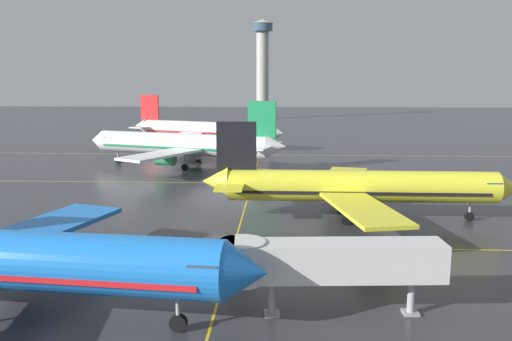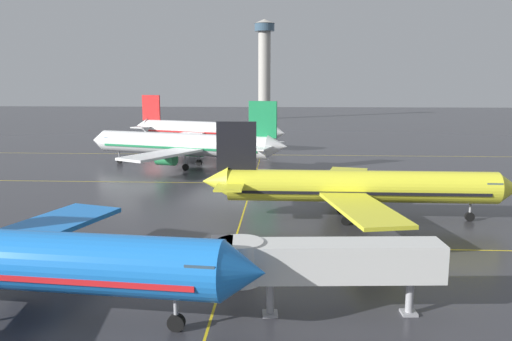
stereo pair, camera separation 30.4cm
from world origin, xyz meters
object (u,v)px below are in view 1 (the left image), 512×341
at_px(control_tower, 263,62).
at_px(airliner_far_left_stand, 204,130).
at_px(jet_bridge, 310,261).
at_px(airliner_third_row, 184,145).
at_px(airliner_second_row, 356,187).

bearing_deg(control_tower, airliner_far_left_stand, -96.40).
bearing_deg(jet_bridge, airliner_far_left_stand, 103.06).
bearing_deg(airliner_third_row, jet_bridge, -71.52).
relative_size(jet_bridge, control_tower, 0.40).
xyz_separation_m(jet_bridge, control_tower, (-10.35, 188.40, 19.92)).
bearing_deg(control_tower, jet_bridge, -86.86).
bearing_deg(airliner_far_left_stand, jet_bridge, -76.94).
xyz_separation_m(airliner_second_row, airliner_far_left_stand, (-28.19, 65.20, 0.34)).
height_order(airliner_third_row, airliner_far_left_stand, airliner_third_row).
relative_size(airliner_far_left_stand, control_tower, 0.96).
height_order(airliner_second_row, airliner_third_row, airliner_third_row).
relative_size(airliner_far_left_stand, jet_bridge, 2.40).
bearing_deg(jet_bridge, airliner_third_row, 108.48).
bearing_deg(airliner_second_row, airliner_far_left_stand, 113.38).
relative_size(airliner_second_row, airliner_third_row, 0.93).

